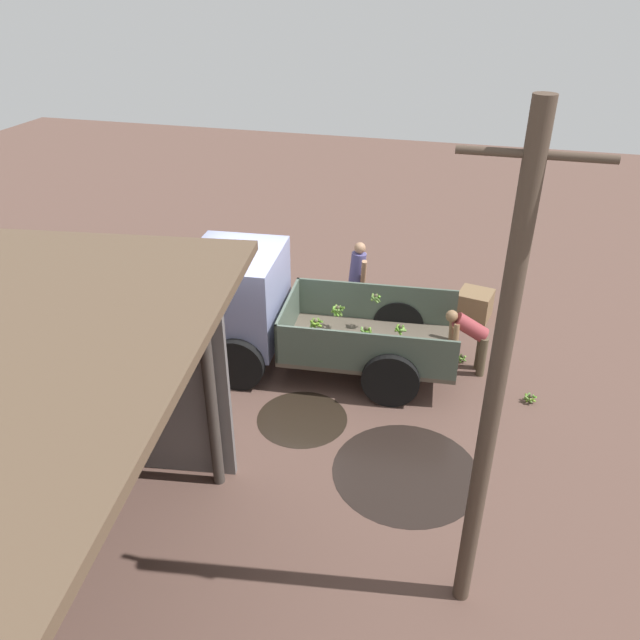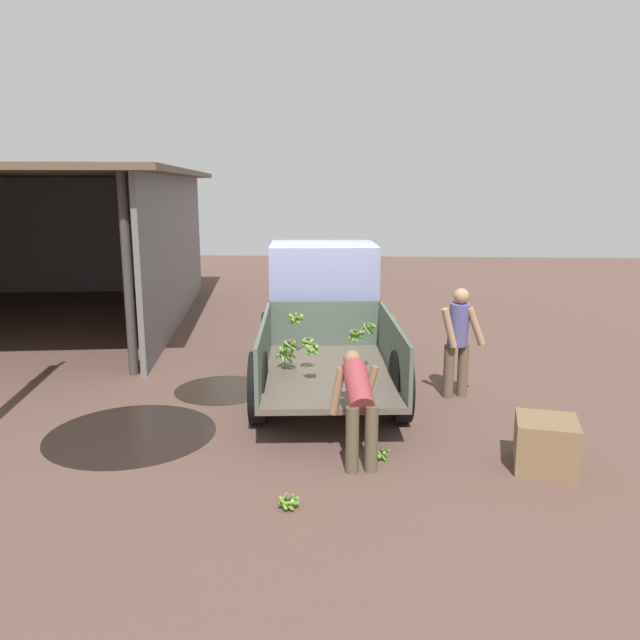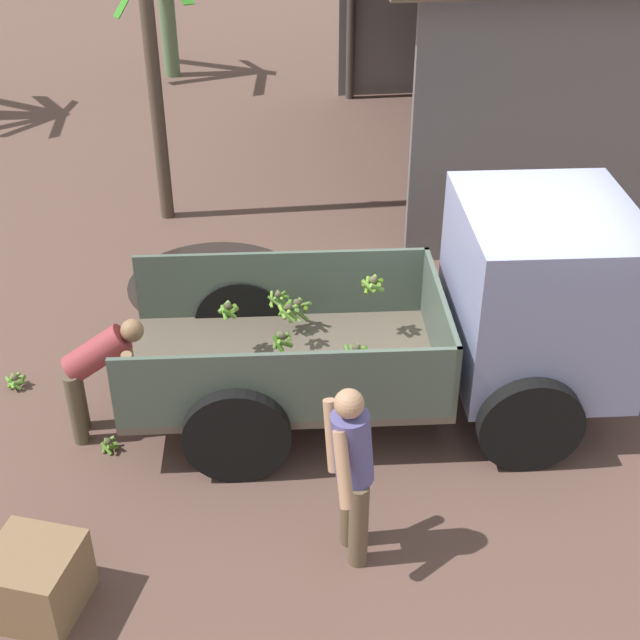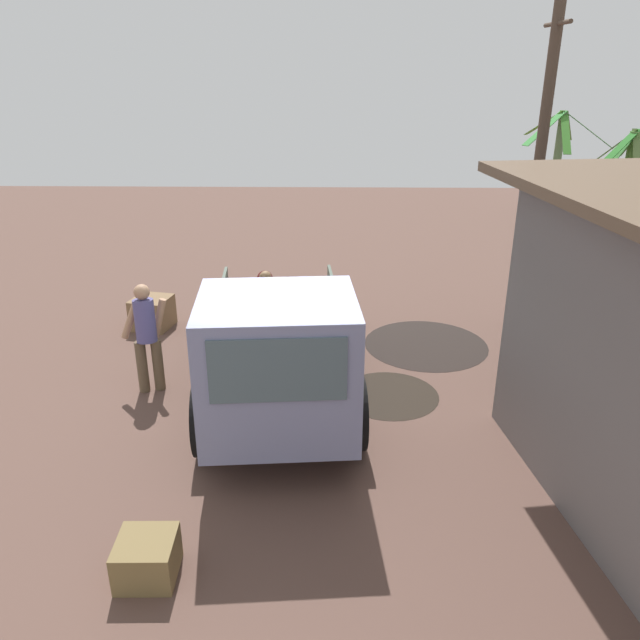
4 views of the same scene
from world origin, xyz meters
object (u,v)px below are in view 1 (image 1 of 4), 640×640
person_worker_loading (470,336)px  wooden_crate_0 (475,305)px  banana_bunch_on_ground_0 (530,398)px  wooden_crate_1 (174,307)px  cargo_truck (263,306)px  banana_bunch_on_ground_1 (462,358)px  utility_pole (494,396)px  person_foreground_visitor (358,277)px

person_worker_loading → wooden_crate_0: 2.17m
banana_bunch_on_ground_0 → wooden_crate_1: wooden_crate_1 is taller
cargo_truck → wooden_crate_0: (-3.71, -2.70, -0.85)m
banana_bunch_on_ground_1 → cargo_truck: bearing=13.6°
person_worker_loading → banana_bunch_on_ground_1: person_worker_loading is taller
utility_pole → person_worker_loading: size_ratio=4.53×
banana_bunch_on_ground_1 → wooden_crate_0: size_ratio=0.28×
cargo_truck → wooden_crate_1: bearing=-29.2°
utility_pole → cargo_truck: bearing=-47.0°
cargo_truck → wooden_crate_1: cargo_truck is taller
person_worker_loading → banana_bunch_on_ground_0: 1.46m
utility_pole → person_worker_loading: bearing=-87.2°
banana_bunch_on_ground_0 → wooden_crate_0: wooden_crate_0 is taller
person_foreground_visitor → wooden_crate_0: (-2.40, -0.63, -0.64)m
utility_pole → wooden_crate_1: (6.36, -5.31, -2.68)m
person_foreground_visitor → wooden_crate_1: (3.75, 0.98, -0.72)m
cargo_truck → banana_bunch_on_ground_1: cargo_truck is taller
banana_bunch_on_ground_1 → wooden_crate_0: 1.85m
banana_bunch_on_ground_0 → wooden_crate_1: 7.33m
cargo_truck → banana_bunch_on_ground_1: (-3.60, -0.87, -1.06)m
wooden_crate_0 → wooden_crate_1: (6.15, 1.60, -0.08)m
utility_pole → wooden_crate_0: 7.39m
wooden_crate_0 → banana_bunch_on_ground_0: bearing=111.2°
person_worker_loading → wooden_crate_1: 6.17m
utility_pole → banana_bunch_on_ground_1: 5.82m
utility_pole → banana_bunch_on_ground_1: bearing=-86.3°
wooden_crate_1 → banana_bunch_on_ground_0: bearing=170.6°
banana_bunch_on_ground_0 → utility_pole: bearing=78.0°
person_worker_loading → banana_bunch_on_ground_0: person_worker_loading is taller
banana_bunch_on_ground_0 → wooden_crate_1: (7.23, -1.20, 0.12)m
banana_bunch_on_ground_1 → wooden_crate_1: bearing=-2.2°
banana_bunch_on_ground_0 → wooden_crate_0: 3.01m
person_worker_loading → banana_bunch_on_ground_1: 0.73m
utility_pole → person_foreground_visitor: utility_pole is taller
utility_pole → wooden_crate_0: size_ratio=8.52×
person_worker_loading → wooden_crate_1: (6.12, -0.52, -0.54)m
banana_bunch_on_ground_0 → wooden_crate_0: bearing=-68.8°
cargo_truck → utility_pole: bearing=128.1°
cargo_truck → banana_bunch_on_ground_1: 3.85m
cargo_truck → banana_bunch_on_ground_0: bearing=173.9°
person_foreground_visitor → wooden_crate_0: 2.56m
cargo_truck → person_foreground_visitor: (-1.31, -2.07, -0.21)m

